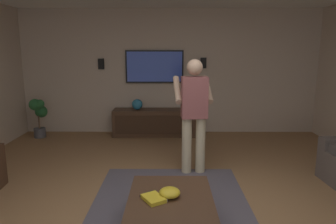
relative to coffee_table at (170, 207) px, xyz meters
name	(u,v)px	position (x,y,z in m)	size (l,w,h in m)	color
ground_plane	(169,224)	(0.18, 0.01, -0.30)	(8.89, 8.89, 0.00)	olive
wall_back_tv	(170,72)	(3.94, 0.01, 1.00)	(0.10, 6.42, 2.60)	#BCA893
area_rug	(170,223)	(0.20, 0.00, -0.29)	(2.95, 1.82, 0.01)	#514C56
coffee_table	(170,207)	(0.00, 0.00, 0.00)	(1.00, 0.80, 0.40)	#422B1C
media_console	(154,122)	(3.60, 0.33, -0.02)	(0.45, 1.70, 0.55)	#422B1C
tv	(154,67)	(3.84, 0.33, 1.12)	(0.05, 1.21, 0.68)	black
person_standing	(194,110)	(1.60, -0.33, 0.64)	(0.56, 0.57, 1.64)	#C6B793
potted_plant_short	(39,112)	(3.44, 2.66, 0.23)	(0.42, 0.30, 0.81)	#4C4C51
bowl	(170,193)	(-0.01, 0.01, 0.15)	(0.20, 0.20, 0.09)	gold
remote_white	(159,200)	(-0.09, 0.10, 0.12)	(0.15, 0.04, 0.02)	white
remote_black	(147,194)	(0.02, 0.22, 0.12)	(0.15, 0.04, 0.02)	black
book	(153,198)	(-0.08, 0.16, 0.12)	(0.22, 0.16, 0.04)	gold
vase_round	(137,104)	(3.59, 0.68, 0.36)	(0.22, 0.22, 0.22)	teal
wall_speaker_left	(203,63)	(3.86, -0.69, 1.20)	(0.06, 0.12, 0.22)	black
wall_speaker_right	(101,64)	(3.86, 1.45, 1.18)	(0.06, 0.12, 0.22)	black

